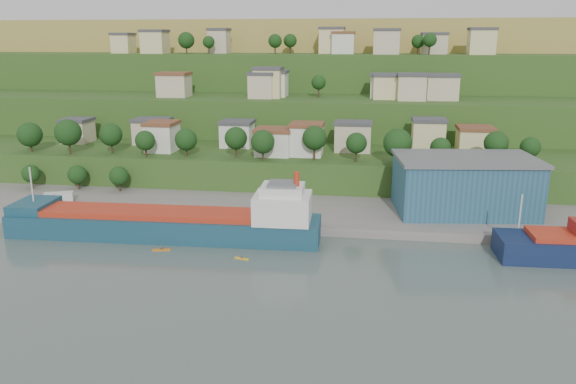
% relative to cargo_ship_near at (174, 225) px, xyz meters
% --- Properties ---
extents(ground, '(500.00, 500.00, 0.00)m').
position_rel_cargo_ship_near_xyz_m(ground, '(13.58, -9.94, -2.69)').
color(ground, '#495850').
rests_on(ground, ground).
extents(quay, '(220.00, 26.00, 4.00)m').
position_rel_cargo_ship_near_xyz_m(quay, '(33.58, 18.06, -2.69)').
color(quay, slate).
rests_on(quay, ground).
extents(pebble_beach, '(40.00, 18.00, 2.40)m').
position_rel_cargo_ship_near_xyz_m(pebble_beach, '(-41.42, 12.06, -2.69)').
color(pebble_beach, slate).
rests_on(pebble_beach, ground).
extents(hillside, '(360.00, 210.65, 96.00)m').
position_rel_cargo_ship_near_xyz_m(hillside, '(13.58, 158.74, -2.60)').
color(hillside, '#284719').
rests_on(hillside, ground).
extents(cargo_ship_near, '(65.91, 12.34, 16.87)m').
position_rel_cargo_ship_near_xyz_m(cargo_ship_near, '(0.00, 0.00, 0.00)').
color(cargo_ship_near, '#143E4B').
rests_on(cargo_ship_near, ground).
extents(warehouse, '(33.03, 22.53, 12.80)m').
position_rel_cargo_ship_near_xyz_m(warehouse, '(61.68, 21.06, 5.74)').
color(warehouse, navy).
rests_on(warehouse, quay).
extents(caravan, '(7.24, 5.17, 3.12)m').
position_rel_cargo_ship_near_xyz_m(caravan, '(-34.33, 14.83, 0.07)').
color(caravan, silver).
rests_on(caravan, pebble_beach).
extents(dinghy, '(4.66, 2.84, 0.87)m').
position_rel_cargo_ship_near_xyz_m(dinghy, '(-29.47, 11.42, -1.06)').
color(dinghy, silver).
rests_on(dinghy, pebble_beach).
extents(kayak_orange, '(3.56, 1.39, 0.88)m').
position_rel_cargo_ship_near_xyz_m(kayak_orange, '(0.11, -7.70, -2.43)').
color(kayak_orange, orange).
rests_on(kayak_orange, ground).
extents(kayak_yellow, '(2.91, 1.16, 0.72)m').
position_rel_cargo_ship_near_xyz_m(kayak_yellow, '(16.83, -9.85, -2.48)').
color(kayak_yellow, gold).
rests_on(kayak_yellow, ground).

